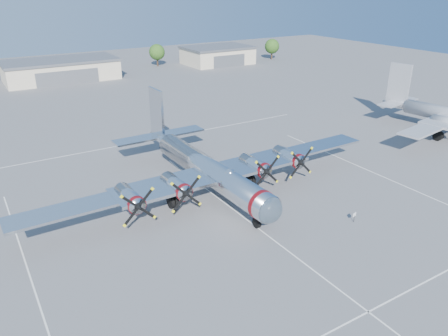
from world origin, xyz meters
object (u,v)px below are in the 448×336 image
twin_engine_east (444,132)px  tree_east (157,52)px  hangar_east (218,55)px  hangar_center (61,70)px  info_placard (354,216)px  tree_far_east (272,46)px  main_bomber_b29 (205,190)px

twin_engine_east → tree_east: bearing=91.8°
hangar_east → twin_engine_east: hangar_east is taller
hangar_center → hangar_east: size_ratio=1.39×
hangar_center → tree_east: tree_east is taller
hangar_east → tree_east: size_ratio=3.10×
twin_engine_east → info_placard: (-36.74, -13.75, 0.78)m
hangar_east → hangar_center: bearing=-180.0°
twin_engine_east → info_placard: 39.23m
info_placard → tree_far_east: bearing=43.2°
hangar_center → info_placard: 93.90m
tree_east → tree_far_east: same height
tree_far_east → main_bomber_b29: 102.28m
tree_far_east → twin_engine_east: bearing=-105.6°
tree_east → main_bomber_b29: size_ratio=0.14×
tree_east → twin_engine_east: tree_east is taller
hangar_center → tree_far_east: tree_far_east is taller
tree_far_east → info_placard: 108.52m
hangar_east → tree_east: tree_east is taller
hangar_center → tree_east: size_ratio=4.31×
hangar_center → hangar_east: (48.00, 0.00, 0.00)m
hangar_east → tree_far_east: bearing=-5.6°
hangar_center → twin_engine_east: 92.19m
tree_east → hangar_east: bearing=-18.5°
tree_east → info_placard: bearing=-101.6°
tree_east → main_bomber_b29: (-30.26, -84.06, -4.22)m
tree_east → twin_engine_east: (16.37, -85.67, -4.22)m
tree_east → tree_far_east: bearing=-11.9°
tree_far_east → twin_engine_east: size_ratio=0.20×
hangar_east → tree_east: bearing=161.5°
hangar_east → main_bomber_b29: 91.78m
hangar_east → info_placard: 100.98m
tree_far_east → main_bomber_b29: bearing=-131.9°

